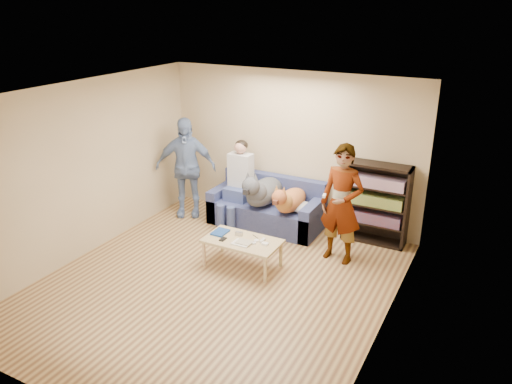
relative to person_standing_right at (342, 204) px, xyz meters
The scene contains 27 objects.
ground 2.13m from the person_standing_right, 130.09° to the right, with size 5.00×5.00×0.00m, color brown.
ceiling 2.59m from the person_standing_right, 130.09° to the right, with size 5.00×5.00×0.00m, color white.
wall_back 1.66m from the person_standing_right, 140.82° to the left, with size 4.50×4.50×0.00m, color tan.
wall_front 4.19m from the person_standing_right, 107.40° to the right, with size 4.50×4.50×0.00m, color tan.
wall_left 3.82m from the person_standing_right, 157.03° to the right, with size 5.00×5.00×0.00m, color tan.
wall_right 1.84m from the person_standing_right, 55.95° to the right, with size 5.00×5.00×0.00m, color tan.
blanket 1.04m from the person_standing_right, 149.16° to the left, with size 0.43×0.37×0.15m, color #ACACB1.
person_standing_right is the anchor object (origin of this frame).
person_standing_left 2.98m from the person_standing_right, behind, with size 1.05×0.44×1.79m, color #7491BA.
held_controller 0.33m from the person_standing_right, 135.00° to the right, with size 0.04×0.12×0.03m, color silver.
notebook_blue 1.82m from the person_standing_right, 152.89° to the right, with size 0.20×0.26×0.03m, color navy.
papers 1.54m from the person_standing_right, 139.61° to the right, with size 0.26×0.20×0.01m, color silver.
magazine 1.51m from the person_standing_right, 139.44° to the right, with size 0.22×0.17×0.01m, color #AAA288.
camera_silver 1.55m from the person_standing_right, 150.37° to the right, with size 0.11×0.06×0.05m, color #ACACB0.
controller_a 1.25m from the person_standing_right, 139.77° to the right, with size 0.04×0.13×0.03m, color silver.
controller_b 1.25m from the person_standing_right, 134.21° to the right, with size 0.09×0.06×0.03m, color white.
headphone_cup_a 1.39m from the person_standing_right, 138.02° to the right, with size 0.07×0.07×0.02m, color silver.
headphone_cup_b 1.34m from the person_standing_right, 140.73° to the right, with size 0.07×0.07×0.02m, color white.
pen_orange 1.63m from the person_standing_right, 139.59° to the right, with size 0.01×0.01×0.14m, color #C06B1B.
pen_black 1.33m from the person_standing_right, 147.32° to the right, with size 0.01×0.01×0.14m, color black.
wallet 1.78m from the person_standing_right, 145.57° to the right, with size 0.07×0.12×0.01m, color black.
sofa 1.73m from the person_standing_right, 157.73° to the left, with size 1.90×0.85×0.82m.
person_seated 2.06m from the person_standing_right, 166.33° to the left, with size 0.40×0.73×1.47m.
dog_gray 1.59m from the person_standing_right, 163.86° to the left, with size 0.48×1.28×0.69m.
dog_tan 1.10m from the person_standing_right, 158.87° to the left, with size 0.39×1.15×0.56m.
coffee_table 1.54m from the person_standing_right, 143.90° to the right, with size 1.10×0.60×0.42m.
bookshelf 0.92m from the person_standing_right, 70.38° to the left, with size 1.00×0.34×1.30m.
Camera 1 is at (3.24, -4.97, 3.65)m, focal length 35.00 mm.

